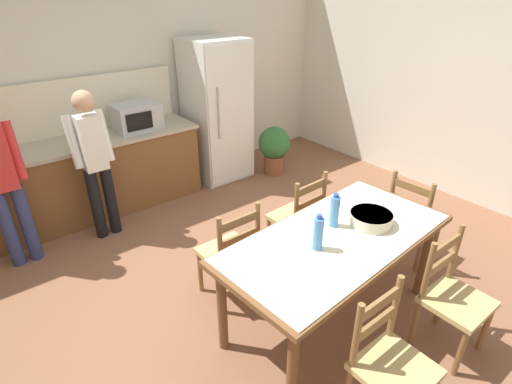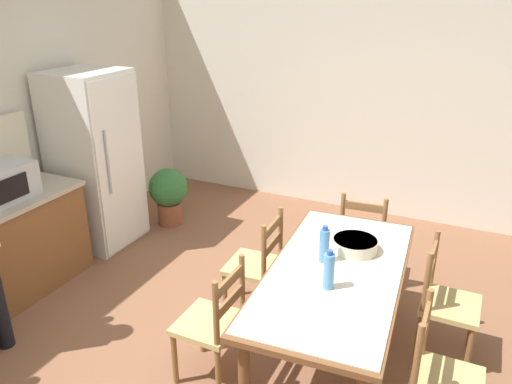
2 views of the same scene
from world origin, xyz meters
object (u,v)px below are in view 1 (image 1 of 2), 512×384
object	(u,v)px
bottle_off_centre	(334,211)
person_at_counter	(95,159)
serving_bowl	(371,218)
potted_plant	(274,147)
person_at_sink	(2,178)
chair_side_far_right	(298,218)
microwave	(137,116)
chair_side_far_left	(230,253)
chair_side_near_right	(452,298)
refrigerator	(217,111)
dining_table	(336,246)
chair_side_near_left	(390,364)
chair_head_end	(413,218)
bottle_near_centre	(318,233)

from	to	relation	value
bottle_off_centre	person_at_counter	world-z (taller)	person_at_counter
serving_bowl	person_at_counter	distance (m)	2.68
potted_plant	person_at_sink	bearing A→B (deg)	-179.08
serving_bowl	chair_side_far_right	distance (m)	0.89
person_at_sink	microwave	bearing A→B (deg)	-71.40
bottle_off_centre	person_at_sink	world-z (taller)	person_at_sink
potted_plant	chair_side_far_left	bearing A→B (deg)	-138.87
chair_side_far_left	chair_side_near_right	world-z (taller)	same
bottle_off_centre	refrigerator	bearing A→B (deg)	74.43
dining_table	chair_side_far_left	distance (m)	0.88
chair_side_near_left	person_at_counter	size ratio (longest dim) A/B	0.59
serving_bowl	person_at_counter	size ratio (longest dim) A/B	0.21
chair_side_near_left	person_at_counter	bearing A→B (deg)	100.49
bottle_off_centre	chair_side_far_right	world-z (taller)	bottle_off_centre
chair_side_far_left	chair_side_near_left	bearing A→B (deg)	94.14
dining_table	chair_side_near_left	world-z (taller)	chair_side_near_left
chair_side_far_right	person_at_sink	bearing A→B (deg)	-39.77
potted_plant	microwave	bearing A→B (deg)	165.43
refrigerator	potted_plant	world-z (taller)	refrigerator
serving_bowl	chair_side_near_right	world-z (taller)	chair_side_near_right
chair_head_end	person_at_counter	xyz separation A→B (m)	(-2.14, 2.24, 0.43)
chair_side_near_left	person_at_sink	xyz separation A→B (m)	(-1.38, 3.09, 0.45)
chair_side_far_left	person_at_counter	world-z (taller)	person_at_counter
serving_bowl	chair_head_end	bearing A→B (deg)	8.10
microwave	chair_side_near_right	size ratio (longest dim) A/B	0.55
serving_bowl	chair_side_far_right	size ratio (longest dim) A/B	0.35
dining_table	potted_plant	distance (m)	2.82
serving_bowl	chair_side_far_left	size ratio (longest dim) A/B	0.35
bottle_near_centre	chair_side_near_left	distance (m)	0.89
refrigerator	bottle_near_centre	size ratio (longest dim) A/B	6.72
bottle_off_centre	person_at_counter	size ratio (longest dim) A/B	0.17
microwave	chair_side_near_left	xyz separation A→B (m)	(-0.11, -3.59, -0.60)
bottle_near_centre	bottle_off_centre	xyz separation A→B (m)	(0.31, 0.13, 0.00)
bottle_off_centre	chair_side_near_left	xyz separation A→B (m)	(-0.44, -0.87, -0.47)
chair_side_near_left	person_at_sink	world-z (taller)	person_at_sink
chair_head_end	chair_side_far_left	size ratio (longest dim) A/B	1.00
dining_table	microwave	bearing A→B (deg)	95.05
chair_side_near_left	potted_plant	size ratio (longest dim) A/B	1.36
dining_table	person_at_counter	xyz separation A→B (m)	(-0.94, 2.32, 0.17)
bottle_off_centre	potted_plant	xyz separation A→B (m)	(1.39, 2.27, -0.52)
chair_side_far_right	person_at_counter	size ratio (longest dim) A/B	0.59
chair_side_far_left	refrigerator	bearing A→B (deg)	-121.39
microwave	chair_side_far_right	xyz separation A→B (m)	(0.61, -2.08, -0.60)
microwave	chair_side_far_left	bearing A→B (deg)	-95.59
microwave	serving_bowl	distance (m)	2.94
chair_side_far_right	chair_side_near_right	size ratio (longest dim) A/B	1.00
chair_head_end	chair_side_near_left	bearing A→B (deg)	114.36
microwave	person_at_sink	bearing A→B (deg)	-161.40
microwave	dining_table	size ratio (longest dim) A/B	0.27
chair_head_end	chair_side_far_right	bearing A→B (deg)	47.29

